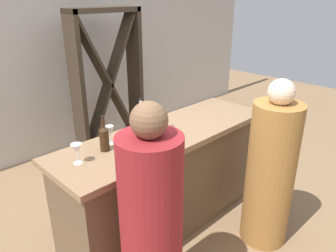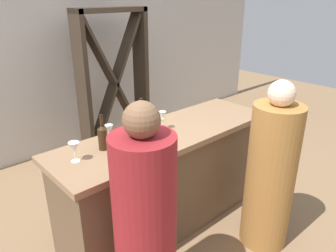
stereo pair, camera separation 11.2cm
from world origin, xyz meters
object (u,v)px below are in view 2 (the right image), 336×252
(wine_glass_near_center, at_px, (141,138))
(person_left_guest, at_px, (270,175))
(wine_glass_far_left, at_px, (162,118))
(wine_bottle_center_clear_pale, at_px, (142,119))
(wine_rack, at_px, (114,83))
(wine_glass_near_right, at_px, (74,148))
(wine_bottle_second_left_dark_green, at_px, (154,138))
(wine_glass_near_left, at_px, (131,149))
(person_center_guest, at_px, (145,226))
(wine_glass_far_center, at_px, (109,131))
(wine_bottle_leftmost_amber_brown, at_px, (103,136))

(wine_glass_near_center, distance_m, person_left_guest, 1.11)
(wine_glass_far_left, height_order, person_left_guest, person_left_guest)
(wine_bottle_center_clear_pale, bearing_deg, wine_rack, 64.82)
(wine_rack, distance_m, person_left_guest, 2.41)
(wine_rack, height_order, wine_glass_near_right, wine_rack)
(wine_rack, distance_m, wine_bottle_second_left_dark_green, 2.06)
(wine_glass_near_left, relative_size, person_center_guest, 0.09)
(wine_glass_far_left, bearing_deg, wine_glass_far_center, 170.82)
(wine_bottle_second_left_dark_green, bearing_deg, wine_glass_near_center, 128.55)
(wine_bottle_center_clear_pale, distance_m, person_center_guest, 0.99)
(wine_glass_far_center, distance_m, person_left_guest, 1.36)
(wine_glass_near_center, xyz_separation_m, person_center_guest, (-0.33, -0.44, -0.36))
(wine_glass_near_right, height_order, person_center_guest, person_center_guest)
(wine_bottle_leftmost_amber_brown, xyz_separation_m, wine_glass_near_right, (-0.25, -0.03, 0.00))
(wine_glass_near_left, xyz_separation_m, person_left_guest, (1.01, -0.52, -0.38))
(wine_glass_near_left, bearing_deg, wine_bottle_second_left_dark_green, 2.35)
(person_center_guest, bearing_deg, wine_glass_far_center, -19.72)
(wine_glass_near_right, bearing_deg, wine_bottle_leftmost_amber_brown, 7.89)
(wine_rack, bearing_deg, person_left_guest, -91.98)
(wine_bottle_center_clear_pale, bearing_deg, wine_bottle_second_left_dark_green, -115.01)
(wine_bottle_leftmost_amber_brown, relative_size, person_center_guest, 0.18)
(wine_glass_far_left, relative_size, wine_glass_far_center, 1.09)
(wine_bottle_second_left_dark_green, distance_m, wine_glass_far_center, 0.39)
(wine_glass_far_center, bearing_deg, wine_glass_near_center, -69.94)
(wine_glass_near_center, xyz_separation_m, wine_glass_far_left, (0.38, 0.20, 0.00))
(wine_bottle_second_left_dark_green, xyz_separation_m, wine_bottle_center_clear_pale, (0.17, 0.37, 0.00))
(wine_bottle_center_clear_pale, bearing_deg, person_center_guest, -127.29)
(wine_rack, bearing_deg, wine_bottle_leftmost_amber_brown, -125.75)
(wine_glass_far_left, bearing_deg, person_center_guest, -137.98)
(wine_bottle_leftmost_amber_brown, height_order, wine_bottle_center_clear_pale, wine_bottle_center_clear_pale)
(wine_glass_near_left, relative_size, wine_glass_near_right, 0.93)
(person_left_guest, bearing_deg, wine_bottle_center_clear_pale, 54.72)
(wine_glass_far_left, xyz_separation_m, person_center_guest, (-0.71, -0.64, -0.37))
(wine_bottle_leftmost_amber_brown, xyz_separation_m, wine_bottle_center_clear_pale, (0.43, 0.08, 0.01))
(wine_glass_near_right, bearing_deg, person_left_guest, -31.27)
(wine_bottle_second_left_dark_green, relative_size, person_left_guest, 0.20)
(wine_glass_near_center, xyz_separation_m, person_left_guest, (0.85, -0.61, -0.39))
(wine_rack, height_order, person_center_guest, wine_rack)
(wine_rack, xyz_separation_m, wine_glass_near_right, (-1.38, -1.61, 0.11))
(wine_rack, height_order, wine_glass_far_left, wine_rack)
(wine_glass_near_center, bearing_deg, wine_bottle_leftmost_amber_brown, 132.54)
(wine_bottle_second_left_dark_green, relative_size, wine_glass_far_center, 1.91)
(person_left_guest, bearing_deg, wine_glass_far_center, 67.25)
(wine_bottle_leftmost_amber_brown, bearing_deg, wine_bottle_center_clear_pale, 10.23)
(wine_rack, xyz_separation_m, wine_glass_near_center, (-0.93, -1.79, 0.11))
(wine_bottle_center_clear_pale, height_order, wine_glass_far_center, wine_bottle_center_clear_pale)
(wine_bottle_center_clear_pale, relative_size, person_left_guest, 0.20)
(wine_bottle_leftmost_amber_brown, bearing_deg, wine_glass_near_left, -82.61)
(wine_rack, xyz_separation_m, wine_glass_far_center, (-1.04, -1.51, 0.11))
(wine_glass_near_left, distance_m, person_center_guest, 0.53)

